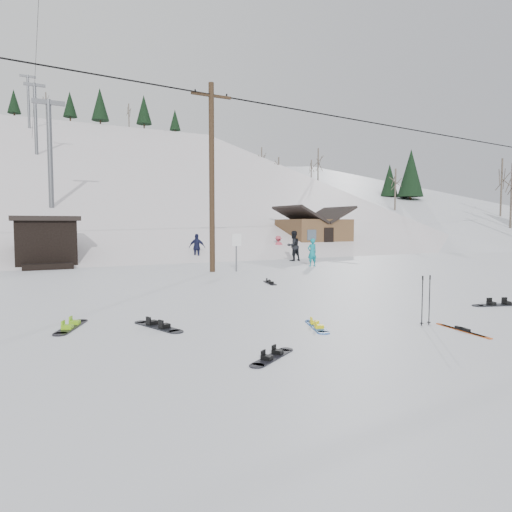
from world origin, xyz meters
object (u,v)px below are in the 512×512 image
hero_snowboard (317,326)px  utility_pole (212,175)px  cabin (314,234)px  hero_skis (462,330)px

hero_snowboard → utility_pole: bearing=9.6°
cabin → hero_snowboard: cabin is taller
utility_pole → hero_skis: size_ratio=5.91×
utility_pole → hero_skis: 14.75m
hero_snowboard → hero_skis: (2.56, -1.80, -0.00)m
utility_pole → hero_snowboard: 13.29m
cabin → hero_skis: cabin is taller
utility_pole → hero_skis: bearing=-89.8°
hero_snowboard → cabin: bearing=-13.7°
cabin → hero_skis: (-12.95, -23.99, -1.46)m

